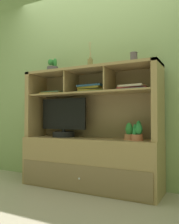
# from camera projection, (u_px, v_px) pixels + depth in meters

# --- Properties ---
(floor_plane) EXTENTS (6.00, 6.00, 0.02)m
(floor_plane) POSITION_uv_depth(u_px,v_px,m) (90.00, 189.00, 2.79)
(floor_plane) COLOR #A79B88
(floor_plane) RESTS_ON ground
(back_wall) EXTENTS (6.00, 0.02, 2.80)m
(back_wall) POSITION_uv_depth(u_px,v_px,m) (99.00, 71.00, 3.05)
(back_wall) COLOR #89A066
(back_wall) RESTS_ON ground
(media_console) EXTENTS (1.63, 0.47, 1.38)m
(media_console) POSITION_uv_depth(u_px,v_px,m) (90.00, 151.00, 2.80)
(media_console) COLOR #9A7B4E
(media_console) RESTS_ON ground
(tv_monitor) EXTENTS (0.62, 0.27, 0.47)m
(tv_monitor) POSITION_uv_depth(u_px,v_px,m) (64.00, 122.00, 2.99)
(tv_monitor) COLOR black
(tv_monitor) RESTS_ON media_console
(potted_orchid) EXTENTS (0.13, 0.13, 0.18)m
(potted_orchid) POSITION_uv_depth(u_px,v_px,m) (130.00, 132.00, 2.59)
(potted_orchid) COLOR #BB7550
(potted_orchid) RESTS_ON media_console
(potted_fern) EXTENTS (0.14, 0.14, 0.20)m
(potted_fern) POSITION_uv_depth(u_px,v_px,m) (137.00, 132.00, 2.50)
(potted_fern) COLOR #BC6C4E
(potted_fern) RESTS_ON media_console
(magazine_stack_left) EXTENTS (0.32, 0.23, 0.03)m
(magazine_stack_left) POSITION_uv_depth(u_px,v_px,m) (54.00, 93.00, 3.05)
(magazine_stack_left) COLOR #273248
(magazine_stack_left) RESTS_ON media_console
(magazine_stack_centre) EXTENTS (0.39, 0.25, 0.09)m
(magazine_stack_centre) POSITION_uv_depth(u_px,v_px,m) (92.00, 89.00, 2.84)
(magazine_stack_centre) COLOR #3F7B66
(magazine_stack_centre) RESTS_ON media_console
(magazine_stack_right) EXTENTS (0.34, 0.25, 0.05)m
(magazine_stack_right) POSITION_uv_depth(u_px,v_px,m) (133.00, 88.00, 2.57)
(magazine_stack_right) COLOR #25507F
(magazine_stack_right) RESTS_ON media_console
(diffuser_bottle) EXTENTS (0.06, 0.06, 0.32)m
(diffuser_bottle) POSITION_uv_depth(u_px,v_px,m) (90.00, 64.00, 2.84)
(diffuser_bottle) COLOR olive
(diffuser_bottle) RESTS_ON media_console
(potted_succulent) EXTENTS (0.16, 0.16, 0.18)m
(potted_succulent) POSITION_uv_depth(u_px,v_px,m) (53.00, 68.00, 3.07)
(potted_succulent) COLOR #524A53
(potted_succulent) RESTS_ON media_console
(ceramic_vase) EXTENTS (0.08, 0.08, 0.13)m
(ceramic_vase) POSITION_uv_depth(u_px,v_px,m) (134.00, 58.00, 2.59)
(ceramic_vase) COLOR #5C4F54
(ceramic_vase) RESTS_ON media_console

